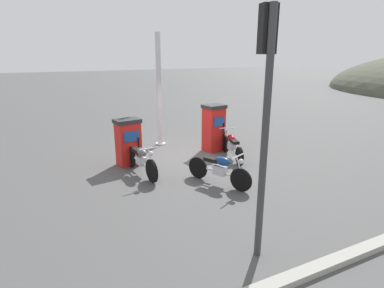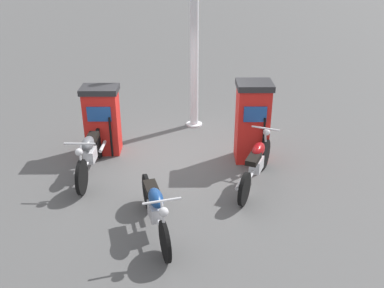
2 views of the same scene
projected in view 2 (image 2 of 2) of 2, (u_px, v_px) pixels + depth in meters
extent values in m
plane|color=#4C4C4C|center=(175.00, 160.00, 9.20)|extent=(120.00, 120.00, 0.00)
cube|color=red|center=(103.00, 123.00, 9.30)|extent=(0.59, 0.76, 1.37)
cube|color=#1E478C|center=(99.00, 114.00, 8.93)|extent=(0.09, 0.50, 0.32)
cube|color=#262628|center=(99.00, 90.00, 8.98)|extent=(0.65, 0.84, 0.12)
cylinder|color=black|center=(111.00, 137.00, 9.12)|extent=(0.05, 0.05, 0.89)
cube|color=red|center=(252.00, 125.00, 8.94)|extent=(0.65, 0.71, 1.58)
cube|color=#1E478C|center=(255.00, 114.00, 8.51)|extent=(0.08, 0.46, 0.32)
cube|color=#262628|center=(255.00, 85.00, 8.57)|extent=(0.72, 0.79, 0.12)
cylinder|color=black|center=(263.00, 142.00, 8.73)|extent=(0.05, 0.05, 1.03)
cylinder|color=black|center=(82.00, 177.00, 7.89)|extent=(0.67, 0.13, 0.67)
cylinder|color=black|center=(99.00, 142.00, 9.23)|extent=(0.67, 0.13, 0.67)
cube|color=silver|center=(90.00, 155.00, 8.47)|extent=(0.38, 0.23, 0.24)
cylinder|color=silver|center=(91.00, 156.00, 8.54)|extent=(1.12, 0.15, 0.05)
ellipsoid|color=#595B60|center=(88.00, 144.00, 8.29)|extent=(0.50, 0.26, 0.24)
cube|color=black|center=(92.00, 138.00, 8.61)|extent=(0.46, 0.24, 0.10)
cylinder|color=silver|center=(80.00, 162.00, 7.79)|extent=(0.26, 0.06, 0.57)
cylinder|color=silver|center=(80.00, 144.00, 7.73)|extent=(0.08, 0.56, 0.04)
sphere|color=silver|center=(79.00, 152.00, 7.69)|extent=(0.15, 0.15, 0.14)
cylinder|color=silver|center=(103.00, 146.00, 9.04)|extent=(0.55, 0.12, 0.07)
cylinder|color=black|center=(265.00, 154.00, 8.78)|extent=(0.60, 0.24, 0.61)
cylinder|color=black|center=(244.00, 189.00, 7.57)|extent=(0.60, 0.24, 0.61)
cube|color=silver|center=(256.00, 165.00, 8.17)|extent=(0.40, 0.29, 0.24)
cylinder|color=silver|center=(256.00, 168.00, 8.15)|extent=(1.07, 0.36, 0.05)
ellipsoid|color=maroon|center=(258.00, 150.00, 8.11)|extent=(0.52, 0.35, 0.24)
cube|color=black|center=(253.00, 159.00, 7.84)|extent=(0.48, 0.32, 0.10)
cylinder|color=silver|center=(266.00, 142.00, 8.62)|extent=(0.26, 0.11, 0.57)
cylinder|color=silver|center=(266.00, 128.00, 8.42)|extent=(0.19, 0.55, 0.04)
sphere|color=silver|center=(267.00, 132.00, 8.55)|extent=(0.17, 0.17, 0.14)
cylinder|color=silver|center=(241.00, 181.00, 7.77)|extent=(0.55, 0.22, 0.07)
cylinder|color=black|center=(165.00, 242.00, 6.24)|extent=(0.60, 0.29, 0.62)
cylinder|color=black|center=(147.00, 192.00, 7.47)|extent=(0.60, 0.29, 0.62)
cube|color=silver|center=(156.00, 211.00, 6.77)|extent=(0.41, 0.32, 0.24)
cylinder|color=silver|center=(155.00, 212.00, 6.84)|extent=(1.00, 0.45, 0.05)
ellipsoid|color=navy|center=(156.00, 198.00, 6.59)|extent=(0.53, 0.39, 0.24)
cube|color=black|center=(152.00, 189.00, 6.90)|extent=(0.48, 0.35, 0.10)
cylinder|color=silver|center=(164.00, 223.00, 6.15)|extent=(0.26, 0.14, 0.57)
cylinder|color=silver|center=(162.00, 201.00, 6.08)|extent=(0.25, 0.53, 0.04)
sphere|color=silver|center=(164.00, 212.00, 6.05)|extent=(0.18, 0.18, 0.14)
cylinder|color=silver|center=(156.00, 196.00, 7.32)|extent=(0.54, 0.27, 0.07)
cylinder|color=silver|center=(194.00, 41.00, 10.05)|extent=(0.20, 0.20, 4.20)
cylinder|color=silver|center=(194.00, 124.00, 10.94)|extent=(0.40, 0.40, 0.04)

